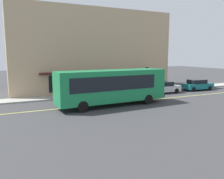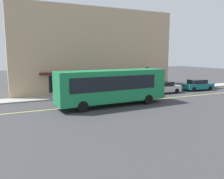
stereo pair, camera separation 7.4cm
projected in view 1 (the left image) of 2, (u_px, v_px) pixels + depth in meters
ground at (130, 102)px, 24.57m from camera, size 120.00×120.00×0.00m
sidewalk at (109, 93)px, 29.46m from camera, size 80.00×2.43×0.15m
lane_centre_stripe at (130, 102)px, 24.57m from camera, size 36.00×0.16×0.01m
storefront_building at (89, 51)px, 33.13m from camera, size 21.83×8.86×10.93m
bus at (113, 86)px, 22.47m from camera, size 11.25×3.10×3.50m
traffic_light at (147, 73)px, 30.60m from camera, size 0.30×0.52×3.20m
car_silver at (163, 87)px, 30.11m from camera, size 4.36×1.97×1.52m
car_teal at (197, 85)px, 32.61m from camera, size 4.40×2.06×1.52m
car_black at (87, 93)px, 25.50m from camera, size 4.30×1.87×1.52m
pedestrian_waiting at (93, 87)px, 27.69m from camera, size 0.34×0.34×1.66m
pedestrian_at_corner at (126, 84)px, 29.61m from camera, size 0.34×0.34×1.72m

